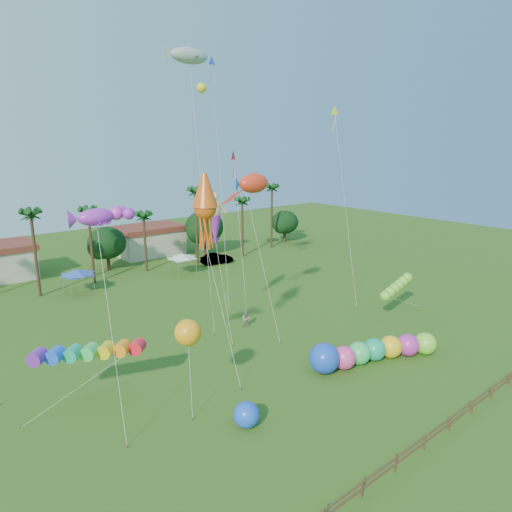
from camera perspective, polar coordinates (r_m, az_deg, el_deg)
ground at (r=34.39m, az=11.19°, el=-17.96°), size 160.00×160.00×0.00m
tree_line at (r=68.90m, az=-15.86°, el=1.93°), size 69.46×8.91×11.00m
buildings_row at (r=72.71m, az=-22.46°, el=0.17°), size 35.00×7.00×4.00m
tent_row at (r=59.01m, az=-21.22°, el=-2.00°), size 31.00×4.00×0.60m
fence at (r=31.31m, az=20.30°, el=-20.82°), size 36.12×0.12×1.00m
car_b at (r=69.91m, az=-4.91°, el=-0.33°), size 5.07×2.34×1.61m
spectator_b at (r=46.05m, az=-1.25°, el=-7.87°), size 1.10×1.09×1.79m
caterpillar_inflatable at (r=40.17m, az=13.98°, el=-11.50°), size 11.89×5.88×2.48m
blue_ball at (r=31.39m, az=-1.21°, el=-19.22°), size 1.72×1.72×1.72m
rainbow_tube at (r=34.25m, az=-17.53°, el=-11.63°), size 9.61×5.03×4.14m
green_worm at (r=48.88m, az=15.87°, el=-4.83°), size 9.82×3.07×3.39m
orange_ball_kite at (r=30.97m, az=-8.51°, el=-9.44°), size 2.12×2.16×6.72m
merman_kite at (r=43.29m, az=-5.17°, el=4.29°), size 2.34×5.10×13.12m
fish_kite at (r=43.50m, az=-0.26°, el=9.07°), size 5.12×6.76×15.33m
shark_kite at (r=46.45m, az=-8.34°, el=23.51°), size 5.38×6.31×26.78m
squid_kite at (r=34.18m, az=-6.37°, el=5.93°), size 2.20×4.97×16.02m
lobster_kite at (r=28.63m, az=-19.35°, el=4.60°), size 4.31×4.75×14.51m
delta_kite_red at (r=47.71m, az=-2.81°, el=12.13°), size 1.58×3.87×17.37m
delta_kite_yellow at (r=53.19m, az=9.85°, el=17.01°), size 1.35×5.15×22.00m
delta_kite_blue at (r=50.82m, az=-5.48°, el=22.30°), size 1.51×3.96×26.68m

